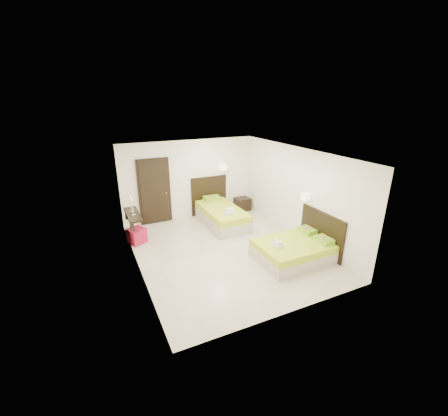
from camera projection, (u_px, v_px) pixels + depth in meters
name	position (u px, v px, depth m)	size (l,w,h in m)	color
floor	(225.00, 250.00, 8.03)	(5.50, 5.50, 0.00)	beige
bed_single	(221.00, 214.00, 9.69)	(1.28, 2.14, 1.77)	beige
bed_double	(296.00, 249.00, 7.55)	(1.80, 1.53, 1.49)	beige
nightstand	(242.00, 204.00, 10.85)	(0.51, 0.45, 0.45)	black
ottoman	(137.00, 236.00, 8.40)	(0.42, 0.42, 0.42)	maroon
door	(155.00, 192.00, 9.48)	(1.02, 0.15, 2.14)	black
console_shelf	(133.00, 215.00, 8.27)	(0.35, 1.20, 0.78)	black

